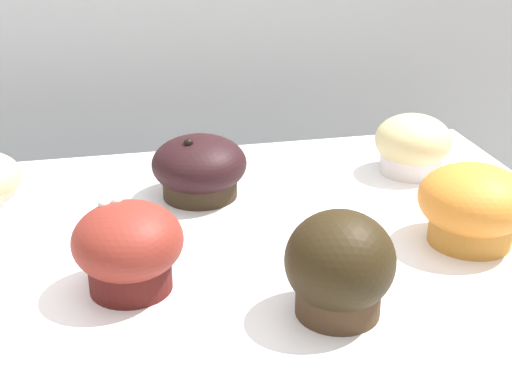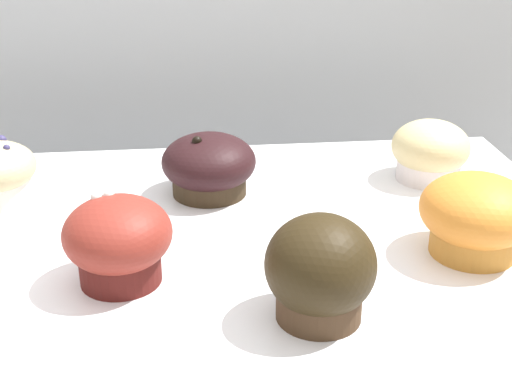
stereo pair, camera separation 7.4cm
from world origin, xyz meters
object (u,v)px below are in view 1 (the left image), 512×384
muffin_back_right (474,205)px  muffin_front_right (200,168)px  muffin_back_left (129,247)px  muffin_front_left (413,145)px  muffin_front_center (340,268)px

muffin_back_right → muffin_front_right: (-0.26, 0.17, -0.01)m
muffin_back_left → muffin_front_right: (0.09, 0.19, -0.01)m
muffin_back_left → muffin_front_left: 0.42m
muffin_front_center → muffin_front_right: muffin_front_center is taller
muffin_front_center → muffin_back_left: 0.19m
muffin_back_left → muffin_front_left: size_ratio=1.05×
muffin_front_center → muffin_back_right: 0.20m
muffin_front_left → muffin_front_right: bearing=-176.6°
muffin_back_right → muffin_front_left: muffin_back_right is taller
muffin_front_left → muffin_front_right: muffin_front_right is taller
muffin_back_left → muffin_front_right: 0.21m
muffin_back_left → muffin_front_left: muffin_back_left is taller
muffin_back_left → muffin_back_right: size_ratio=0.89×
muffin_front_center → muffin_back_right: (0.17, 0.10, -0.00)m
muffin_back_right → muffin_front_right: muffin_back_right is taller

